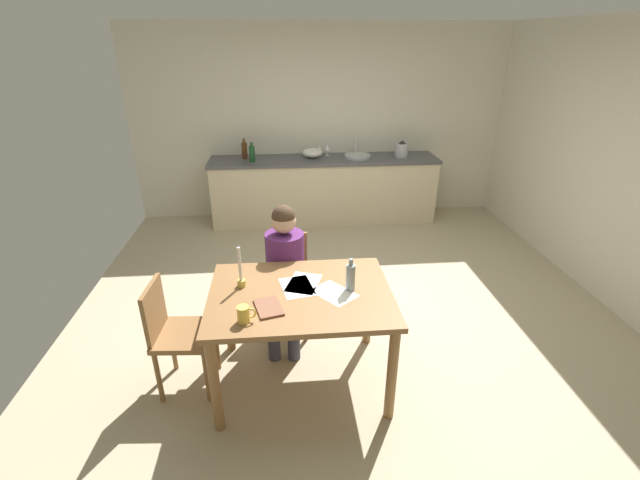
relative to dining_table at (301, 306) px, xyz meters
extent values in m
cube|color=tan|center=(0.48, 0.98, -0.69)|extent=(5.20, 5.20, 0.04)
cube|color=beige|center=(0.48, 3.58, 0.63)|extent=(5.20, 0.12, 2.60)
cube|color=beige|center=(3.08, 0.98, 0.63)|extent=(0.12, 5.20, 2.60)
cube|color=beige|center=(0.48, 3.22, -0.24)|extent=(3.07, 0.60, 0.86)
cube|color=#4C4C51|center=(0.48, 3.22, 0.21)|extent=(3.11, 0.64, 0.04)
cube|color=olive|center=(0.00, 0.00, 0.09)|extent=(1.27, 0.94, 0.04)
cylinder|color=olive|center=(-0.58, -0.41, -0.30)|extent=(0.07, 0.07, 0.74)
cylinder|color=olive|center=(0.58, -0.41, -0.30)|extent=(0.07, 0.07, 0.74)
cylinder|color=olive|center=(-0.58, 0.41, -0.30)|extent=(0.07, 0.07, 0.74)
cylinder|color=olive|center=(0.58, 0.41, -0.30)|extent=(0.07, 0.07, 0.74)
cube|color=olive|center=(-0.10, 0.65, -0.21)|extent=(0.43, 0.43, 0.04)
cube|color=olive|center=(-0.08, 0.84, 0.00)|extent=(0.36, 0.06, 0.40)
cylinder|color=olive|center=(-0.28, 0.50, -0.44)|extent=(0.04, 0.04, 0.45)
cylinder|color=olive|center=(0.06, 0.47, -0.44)|extent=(0.04, 0.04, 0.45)
cylinder|color=olive|center=(-0.25, 0.84, -0.44)|extent=(0.04, 0.04, 0.45)
cylinder|color=olive|center=(0.09, 0.81, -0.44)|extent=(0.04, 0.04, 0.45)
cylinder|color=#592666|center=(-0.10, 0.63, 0.03)|extent=(0.35, 0.35, 0.50)
sphere|color=#D8AD8C|center=(-0.10, 0.63, 0.39)|extent=(0.20, 0.20, 0.20)
sphere|color=#473323|center=(-0.10, 0.63, 0.43)|extent=(0.19, 0.19, 0.19)
cylinder|color=#383847|center=(-0.20, 0.45, -0.22)|extent=(0.16, 0.39, 0.13)
cylinder|color=#383847|center=(-0.21, 0.26, -0.44)|extent=(0.10, 0.10, 0.45)
cylinder|color=#383847|center=(-0.04, 0.44, -0.22)|extent=(0.16, 0.39, 0.13)
cylinder|color=#383847|center=(-0.05, 0.25, -0.44)|extent=(0.10, 0.10, 0.45)
cube|color=olive|center=(-0.84, 0.02, -0.21)|extent=(0.43, 0.43, 0.04)
cube|color=olive|center=(-1.02, 0.04, 0.00)|extent=(0.06, 0.36, 0.40)
cylinder|color=olive|center=(-0.68, -0.16, -0.45)|extent=(0.04, 0.04, 0.45)
cylinder|color=olive|center=(-0.66, 0.18, -0.45)|extent=(0.04, 0.04, 0.45)
cylinder|color=olive|center=(-1.02, -0.13, -0.45)|extent=(0.04, 0.04, 0.45)
cylinder|color=olive|center=(-0.99, 0.21, -0.45)|extent=(0.04, 0.04, 0.45)
cylinder|color=#F2CC4C|center=(-0.37, -0.31, 0.16)|extent=(0.08, 0.08, 0.11)
torus|color=#F2CC4C|center=(-0.32, -0.31, 0.17)|extent=(0.07, 0.01, 0.07)
cylinder|color=gold|center=(-0.41, 0.12, 0.14)|extent=(0.06, 0.06, 0.05)
cylinder|color=white|center=(-0.41, 0.12, 0.29)|extent=(0.02, 0.02, 0.26)
cube|color=brown|center=(-0.22, -0.18, 0.12)|extent=(0.21, 0.27, 0.02)
cube|color=white|center=(0.23, -0.03, 0.11)|extent=(0.35, 0.36, 0.00)
cube|color=white|center=(-0.02, 0.08, 0.11)|extent=(0.26, 0.33, 0.00)
cube|color=white|center=(0.03, 0.13, 0.11)|extent=(0.30, 0.35, 0.00)
cylinder|color=#8C999E|center=(0.35, 0.01, 0.21)|extent=(0.07, 0.07, 0.19)
cylinder|color=#8C999E|center=(0.35, 0.01, 0.33)|extent=(0.03, 0.03, 0.05)
cylinder|color=#B2B7BC|center=(0.94, 3.22, 0.25)|extent=(0.36, 0.36, 0.04)
cylinder|color=silver|center=(0.94, 3.38, 0.35)|extent=(0.02, 0.02, 0.24)
cylinder|color=#593319|center=(-0.59, 3.31, 0.34)|extent=(0.08, 0.08, 0.21)
cylinder|color=#593319|center=(-0.59, 3.31, 0.47)|extent=(0.03, 0.03, 0.05)
cylinder|color=#194C23|center=(-0.48, 3.13, 0.33)|extent=(0.08, 0.08, 0.20)
cylinder|color=#194C23|center=(-0.48, 3.13, 0.46)|extent=(0.03, 0.03, 0.05)
ellipsoid|color=white|center=(0.33, 3.28, 0.29)|extent=(0.27, 0.27, 0.12)
cylinder|color=#B7BABF|center=(1.56, 3.22, 0.32)|extent=(0.18, 0.18, 0.18)
cone|color=#262628|center=(1.56, 3.22, 0.43)|extent=(0.11, 0.11, 0.04)
cylinder|color=silver|center=(0.54, 3.37, 0.23)|extent=(0.06, 0.06, 0.00)
cylinder|color=silver|center=(0.54, 3.37, 0.27)|extent=(0.01, 0.01, 0.07)
cone|color=silver|center=(0.54, 3.37, 0.34)|extent=(0.07, 0.07, 0.08)
cylinder|color=silver|center=(0.43, 3.37, 0.23)|extent=(0.06, 0.06, 0.00)
cylinder|color=silver|center=(0.43, 3.37, 0.27)|extent=(0.01, 0.01, 0.07)
cone|color=silver|center=(0.43, 3.37, 0.34)|extent=(0.07, 0.07, 0.08)
camera|label=1|loc=(-0.10, -2.57, 1.72)|focal=24.28mm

